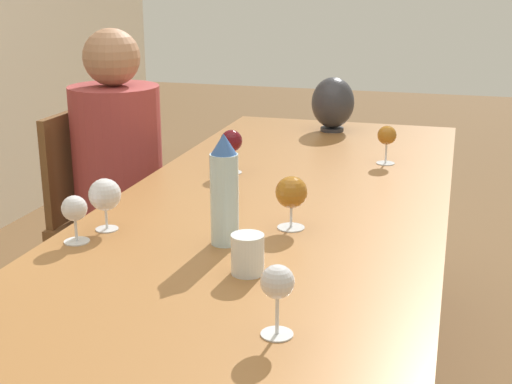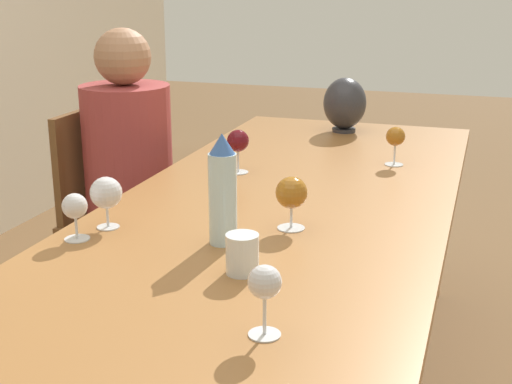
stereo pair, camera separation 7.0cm
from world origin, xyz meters
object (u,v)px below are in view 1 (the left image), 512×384
at_px(wine_glass_3, 74,210).
at_px(water_tumbler, 248,254).
at_px(water_bottle, 224,191).
at_px(wine_glass_6, 387,137).
at_px(person_far, 122,173).
at_px(wine_glass_5, 277,284).
at_px(vase, 333,103).
at_px(wine_glass_7, 105,195).
at_px(wine_glass_1, 231,142).
at_px(wine_glass_4, 291,193).
at_px(chair_far, 105,211).

bearing_deg(wine_glass_3, water_tumbler, -98.47).
xyz_separation_m(water_bottle, wine_glass_6, (0.89, -0.30, -0.04)).
xyz_separation_m(water_bottle, person_far, (0.87, 0.71, -0.24)).
bearing_deg(wine_glass_5, water_tumbler, 27.36).
distance_m(vase, wine_glass_7, 1.41).
xyz_separation_m(vase, wine_glass_3, (-1.47, 0.38, -0.03)).
relative_size(wine_glass_1, wine_glass_4, 1.04).
bearing_deg(chair_far, water_bottle, -137.51).
distance_m(vase, person_far, 0.92).
relative_size(wine_glass_1, chair_far, 0.17).
bearing_deg(wine_glass_7, person_far, 24.26).
height_order(wine_glass_6, person_far, person_far).
distance_m(wine_glass_3, chair_far, 1.11).
bearing_deg(water_bottle, wine_glass_1, 16.38).
bearing_deg(wine_glass_6, person_far, 91.24).
distance_m(wine_glass_1, person_far, 0.62).
bearing_deg(person_far, wine_glass_1, -114.58).
height_order(wine_glass_3, person_far, person_far).
bearing_deg(vase, person_far, 124.69).
relative_size(wine_glass_1, wine_glass_3, 1.22).
height_order(wine_glass_1, wine_glass_3, wine_glass_1).
height_order(wine_glass_3, wine_glass_7, wine_glass_7).
xyz_separation_m(water_tumbler, wine_glass_7, (0.17, 0.43, 0.05)).
height_order(wine_glass_3, wine_glass_4, wine_glass_4).
height_order(wine_glass_7, chair_far, wine_glass_7).
height_order(water_bottle, water_tumbler, water_bottle).
bearing_deg(wine_glass_1, person_far, 65.42).
xyz_separation_m(wine_glass_4, chair_far, (0.71, 0.92, -0.36)).
xyz_separation_m(wine_glass_3, wine_glass_4, (0.24, -0.49, 0.01)).
bearing_deg(wine_glass_7, wine_glass_3, 163.49).
bearing_deg(wine_glass_7, water_bottle, -91.71).
bearing_deg(water_bottle, wine_glass_7, 88.29).
height_order(water_bottle, wine_glass_3, water_bottle).
distance_m(wine_glass_1, chair_far, 0.75).
distance_m(water_tumbler, vase, 1.54).
xyz_separation_m(wine_glass_1, person_far, (0.24, 0.53, -0.21)).
distance_m(wine_glass_5, chair_far, 1.69).
bearing_deg(wine_glass_4, water_bottle, 139.28).
bearing_deg(wine_glass_5, wine_glass_1, 22.06).
relative_size(water_bottle, chair_far, 0.32).
xyz_separation_m(vase, wine_glass_7, (-1.36, 0.35, -0.03)).
height_order(water_bottle, wine_glass_1, water_bottle).
height_order(wine_glass_1, wine_glass_6, wine_glass_1).
bearing_deg(person_far, chair_far, 90.00).
relative_size(water_bottle, wine_glass_5, 2.00).
bearing_deg(chair_far, wine_glass_6, -88.85).
bearing_deg(wine_glass_4, chair_far, 52.32).
relative_size(wine_glass_5, person_far, 0.12).
bearing_deg(wine_glass_7, wine_glass_4, -72.69).
relative_size(wine_glass_1, wine_glass_7, 1.06).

